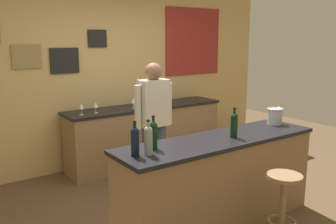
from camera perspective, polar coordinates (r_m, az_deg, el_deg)
The scene contains 17 objects.
ground_plane at distance 4.26m, azimuth 4.01°, elevation -14.95°, with size 10.00×10.00×0.00m, color brown.
back_wall at distance 5.56m, azimuth -8.93°, elevation 6.39°, with size 6.00×0.09×2.80m.
bar_counter at distance 3.79m, azimuth 7.99°, elevation -10.79°, with size 2.24×0.60×0.92m.
side_counter at distance 5.58m, azimuth -3.48°, elevation -3.53°, with size 2.51×0.56×0.90m.
bartender at distance 4.37m, azimuth -2.26°, elevation -1.19°, with size 0.52×0.21×1.62m.
bar_stool at distance 3.57m, azimuth 17.76°, elevation -12.71°, with size 0.32×0.32×0.68m.
wine_bottle_a at distance 3.04m, azimuth -5.25°, elevation -4.49°, with size 0.07×0.07×0.31m.
wine_bottle_b at distance 3.07m, azimuth -3.13°, elevation -4.32°, with size 0.07×0.07×0.31m.
wine_bottle_c at distance 3.23m, azimuth -2.32°, elevation -3.50°, with size 0.07×0.07×0.31m.
wine_bottle_d at distance 3.66m, azimuth 10.41°, elevation -1.91°, with size 0.07×0.07×0.31m.
ice_bucket at distance 4.35m, azimuth 16.53°, elevation -0.58°, with size 0.19×0.19×0.19m.
wine_glass_a at distance 4.92m, azimuth -13.56°, elevation 0.81°, with size 0.07×0.07×0.16m.
wine_glass_b at distance 4.99m, azimuth -11.38°, elevation 1.06°, with size 0.07×0.07×0.16m.
wine_glass_c at distance 5.25m, azimuth -5.49°, elevation 1.74°, with size 0.07×0.07×0.16m.
wine_glass_d at distance 5.46m, azimuth -5.34°, elevation 2.12°, with size 0.07×0.07×0.16m.
wine_glass_e at distance 5.72m, azimuth -0.04°, elevation 2.59°, with size 0.07×0.07×0.16m.
coffee_mug at distance 5.44m, azimuth -2.69°, elevation 1.44°, with size 0.12×0.08×0.09m.
Camera 1 is at (-2.43, -2.94, 1.89)m, focal length 38.56 mm.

